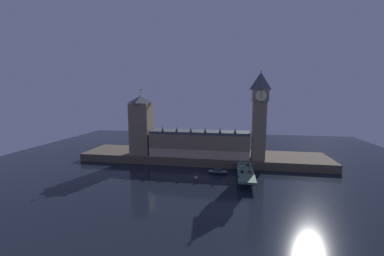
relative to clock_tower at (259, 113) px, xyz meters
The scene contains 16 objects.
ground_plane 71.51m from the clock_tower, 150.98° to the right, with size 400.00×400.00×0.00m, color black.
embankment 65.16m from the clock_tower, 165.78° to the left, with size 220.00×42.00×6.87m.
parliament_hall 57.19m from the clock_tower, behind, with size 86.01×20.09×26.39m.
clock_tower is the anchor object (origin of this frame).
victoria_tower 103.99m from the clock_tower, behind, with size 17.56×17.56×58.60m.
bridge 52.94m from the clock_tower, 110.07° to the right, with size 11.43×46.00×6.39m.
car_northbound_lead 45.54m from the clock_tower, 125.32° to the right, with size 1.92×4.57×1.37m.
car_northbound_trail 54.26m from the clock_tower, 111.58° to the right, with size 1.88×4.01×1.57m.
car_southbound_lead 52.83m from the clock_tower, 104.53° to the right, with size 1.99×4.33×1.32m.
car_southbound_trail 43.68m from the clock_tower, 115.96° to the right, with size 1.96×4.28×1.38m.
pedestrian_near_rail 62.26m from the clock_tower, 109.77° to the right, with size 0.38×0.38×1.71m.
pedestrian_far_rail 44.50m from the clock_tower, 136.53° to the right, with size 0.38×0.38×1.75m.
street_lamp_near 60.67m from the clock_tower, 110.12° to the right, with size 1.34×0.60×6.40m.
street_lamp_mid 47.92m from the clock_tower, 101.00° to the right, with size 1.34×0.60×5.96m.
street_lamp_far 42.18m from the clock_tower, 134.97° to the right, with size 1.34×0.60×7.15m.
boat_upstream 58.92m from the clock_tower, 143.99° to the right, with size 15.09×3.69×4.62m.
Camera 1 is at (25.92, -171.18, 59.92)m, focal length 22.00 mm.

